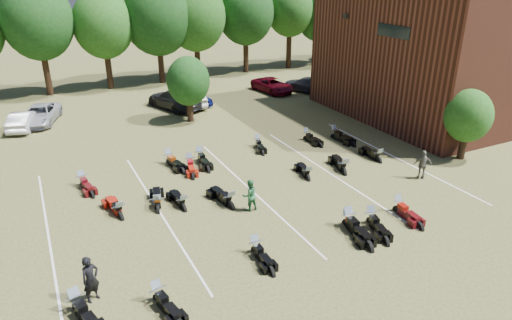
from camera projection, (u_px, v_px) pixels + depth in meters
ground at (330, 202)px, 23.10m from camera, size 160.00×160.00×0.00m
car_1 at (23, 120)px, 33.04m from camera, size 2.52×4.28×1.33m
car_2 at (40, 115)px, 34.23m from camera, size 3.70×5.31×1.35m
car_3 at (174, 99)px, 37.73m from camera, size 3.87×5.92×1.59m
car_4 at (192, 97)px, 38.71m from camera, size 2.91×4.41×1.40m
car_5 at (192, 97)px, 38.45m from camera, size 1.93×4.59×1.47m
car_6 at (272, 85)px, 42.59m from camera, size 2.79×4.91×1.29m
car_7 at (306, 84)px, 42.75m from camera, size 3.37×5.06×1.36m
person_black at (91, 279)px, 16.04m from camera, size 0.78×0.67×1.79m
person_green at (250, 195)px, 22.03m from camera, size 0.82×0.65×1.63m
person_grey at (423, 165)px, 25.31m from camera, size 1.04×0.89×1.67m
motorcycle_0 at (78, 312)px, 15.82m from camera, size 1.37×2.49×1.32m
motorcycle_1 at (159, 302)px, 16.26m from camera, size 1.12×2.29×1.23m
motorcycle_2 at (255, 253)px, 19.01m from camera, size 0.74×2.11×1.16m
motorcycle_3 at (348, 227)px, 20.87m from camera, size 1.18×2.60×1.40m
motorcycle_4 at (370, 224)px, 21.15m from camera, size 1.33×2.37×1.26m
motorcycle_5 at (346, 226)px, 21.00m from camera, size 0.94×2.20×1.19m
motorcycle_6 at (397, 212)px, 22.17m from camera, size 0.95×2.28×1.24m
motorcycle_7 at (121, 218)px, 21.65m from camera, size 1.09×2.39×1.28m
motorcycle_8 at (158, 211)px, 22.28m from camera, size 1.30×2.51×1.34m
motorcycle_9 at (184, 210)px, 22.37m from camera, size 0.84×2.19×1.20m
motorcycle_10 at (230, 208)px, 22.56m from camera, size 1.15×2.50×1.34m
motorcycle_11 at (308, 179)px, 25.50m from camera, size 1.11×2.21×1.18m
motorcycle_12 at (344, 173)px, 26.22m from camera, size 1.42×2.55×1.36m
motorcycle_13 at (378, 162)px, 27.78m from camera, size 0.82×2.25×1.24m
motorcycle_14 at (83, 186)px, 24.78m from camera, size 1.03×2.25×1.21m
motorcycle_15 at (190, 167)px, 27.03m from camera, size 1.15×2.28×1.21m
motorcycle_16 at (200, 161)px, 27.90m from camera, size 0.93×2.37×1.29m
motorcycle_17 at (169, 164)px, 27.50m from camera, size 1.12×2.41×1.29m
motorcycle_18 at (257, 146)px, 30.12m from camera, size 1.09×2.10×1.12m
motorcycle_19 at (334, 139)px, 31.45m from camera, size 1.06×2.44×1.32m
motorcycle_20 at (306, 140)px, 31.22m from camera, size 0.80×2.12×1.16m
brick_building at (491, 40)px, 37.47m from camera, size 25.40×15.20×10.70m
tree_line at (150, 18)px, 43.94m from camera, size 56.00×6.00×9.79m
young_tree_near_building at (468, 116)px, 27.18m from camera, size 2.80×2.80×4.16m
young_tree_midfield at (188, 81)px, 33.74m from camera, size 3.20×3.20×4.70m
parking_lines at (251, 190)px, 24.31m from camera, size 20.10×14.00×0.01m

